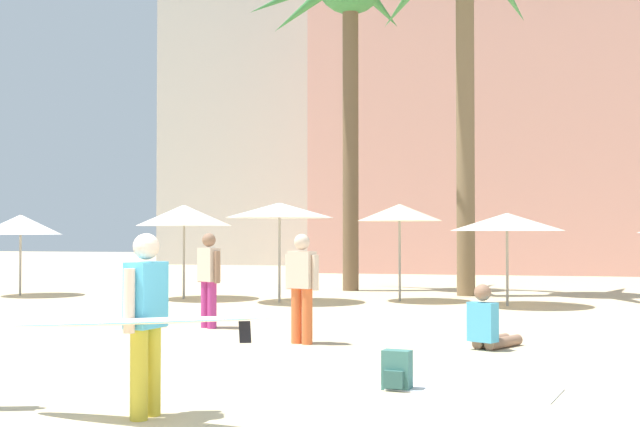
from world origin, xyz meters
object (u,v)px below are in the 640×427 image
(cafe_umbrella_2, at_px, (184,215))
(backpack, at_px, (397,371))
(cafe_umbrella_0, at_px, (507,222))
(cafe_umbrella_1, at_px, (21,225))
(beach_towel, at_px, (469,389))
(person_far_right, at_px, (489,326))
(cafe_umbrella_6, at_px, (400,213))
(palm_tree_far_left, at_px, (351,3))
(person_mid_right, at_px, (302,284))
(person_mid_left, at_px, (209,276))
(person_near_left, at_px, (141,318))
(cafe_umbrella_4, at_px, (279,210))

(cafe_umbrella_2, relative_size, backpack, 5.75)
(cafe_umbrella_0, distance_m, cafe_umbrella_1, 12.67)
(beach_towel, xyz_separation_m, person_far_right, (0.11, 3.22, 0.32))
(cafe_umbrella_6, bearing_deg, person_far_right, -73.50)
(palm_tree_far_left, xyz_separation_m, person_mid_right, (1.49, -11.49, -7.46))
(beach_towel, height_order, person_mid_left, person_mid_left)
(beach_towel, height_order, person_near_left, person_near_left)
(palm_tree_far_left, xyz_separation_m, person_mid_left, (-0.62, -9.87, -7.45))
(cafe_umbrella_2, bearing_deg, person_mid_left, -63.73)
(person_mid_right, bearing_deg, person_near_left, -159.62)
(cafe_umbrella_1, height_order, person_near_left, cafe_umbrella_1)
(backpack, distance_m, person_mid_left, 6.40)
(cafe_umbrella_6, height_order, person_near_left, cafe_umbrella_6)
(backpack, bearing_deg, person_near_left, -36.69)
(cafe_umbrella_4, distance_m, person_far_right, 8.90)
(cafe_umbrella_1, xyz_separation_m, cafe_umbrella_2, (4.69, -0.08, 0.22))
(cafe_umbrella_0, distance_m, backpack, 10.82)
(cafe_umbrella_1, xyz_separation_m, cafe_umbrella_6, (10.09, 0.48, 0.28))
(cafe_umbrella_4, bearing_deg, cafe_umbrella_0, 2.41)
(person_mid_right, bearing_deg, cafe_umbrella_6, 18.98)
(cafe_umbrella_4, bearing_deg, cafe_umbrella_6, 19.29)
(person_near_left, distance_m, person_mid_right, 5.27)
(cafe_umbrella_6, distance_m, person_near_left, 13.41)
(beach_towel, relative_size, person_mid_right, 1.12)
(person_mid_right, bearing_deg, cafe_umbrella_4, 40.35)
(cafe_umbrella_6, xyz_separation_m, person_mid_right, (-0.40, -8.07, -1.26))
(beach_towel, distance_m, backpack, 0.80)
(backpack, bearing_deg, cafe_umbrella_6, -163.18)
(cafe_umbrella_0, bearing_deg, palm_tree_far_left, 136.89)
(cafe_umbrella_1, bearing_deg, cafe_umbrella_0, -1.19)
(cafe_umbrella_4, distance_m, backpack, 11.43)
(beach_towel, distance_m, person_mid_left, 6.79)
(cafe_umbrella_1, bearing_deg, backpack, -43.23)
(cafe_umbrella_4, xyz_separation_m, person_mid_right, (2.38, -7.09, -1.31))
(person_near_left, xyz_separation_m, person_mid_left, (-1.98, 6.90, 0.00))
(cafe_umbrella_6, bearing_deg, person_near_left, -92.26)
(palm_tree_far_left, relative_size, backpack, 24.15)
(palm_tree_far_left, bearing_deg, cafe_umbrella_1, -154.54)
(beach_towel, height_order, person_far_right, person_far_right)
(cafe_umbrella_4, height_order, person_near_left, cafe_umbrella_4)
(cafe_umbrella_4, bearing_deg, backpack, -67.66)
(cafe_umbrella_1, distance_m, person_mid_left, 9.70)
(cafe_umbrella_0, distance_m, cafe_umbrella_6, 2.69)
(beach_towel, bearing_deg, person_mid_right, 130.20)
(beach_towel, bearing_deg, cafe_umbrella_2, 125.75)
(cafe_umbrella_1, distance_m, cafe_umbrella_4, 7.34)
(person_near_left, height_order, person_mid_right, person_near_left)
(beach_towel, bearing_deg, cafe_umbrella_1, 139.04)
(cafe_umbrella_0, bearing_deg, cafe_umbrella_1, 178.81)
(cafe_umbrella_2, distance_m, cafe_umbrella_6, 5.43)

